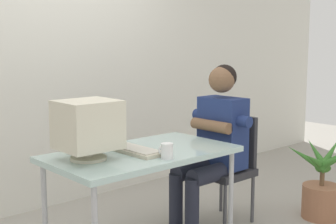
{
  "coord_description": "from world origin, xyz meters",
  "views": [
    {
      "loc": [
        -1.94,
        -2.43,
        1.48
      ],
      "look_at": [
        0.24,
        0.0,
        1.0
      ],
      "focal_mm": 49.1,
      "sensor_mm": 36.0,
      "label": 1
    }
  ],
  "objects_px": {
    "crt_monitor": "(88,126)",
    "office_chair": "(229,163)",
    "desk_mug": "(167,151)",
    "person_seated": "(214,139)",
    "keyboard": "(137,150)",
    "desk": "(142,159)",
    "potted_plant": "(322,187)"
  },
  "relations": [
    {
      "from": "crt_monitor",
      "to": "desk_mug",
      "type": "height_order",
      "value": "crt_monitor"
    },
    {
      "from": "desk",
      "to": "crt_monitor",
      "type": "bearing_deg",
      "value": 174.01
    },
    {
      "from": "desk",
      "to": "office_chair",
      "type": "relative_size",
      "value": 1.46
    },
    {
      "from": "office_chair",
      "to": "desk_mug",
      "type": "xyz_separation_m",
      "value": [
        -0.97,
        -0.3,
        0.3
      ]
    },
    {
      "from": "desk_mug",
      "to": "person_seated",
      "type": "bearing_deg",
      "value": 21.13
    },
    {
      "from": "desk",
      "to": "desk_mug",
      "type": "relative_size",
      "value": 12.8
    },
    {
      "from": "crt_monitor",
      "to": "office_chair",
      "type": "distance_m",
      "value": 1.44
    },
    {
      "from": "keyboard",
      "to": "office_chair",
      "type": "bearing_deg",
      "value": 2.17
    },
    {
      "from": "office_chair",
      "to": "desk_mug",
      "type": "distance_m",
      "value": 1.06
    },
    {
      "from": "office_chair",
      "to": "keyboard",
      "type": "bearing_deg",
      "value": -177.83
    },
    {
      "from": "crt_monitor",
      "to": "keyboard",
      "type": "bearing_deg",
      "value": -8.84
    },
    {
      "from": "office_chair",
      "to": "person_seated",
      "type": "distance_m",
      "value": 0.29
    },
    {
      "from": "desk",
      "to": "person_seated",
      "type": "xyz_separation_m",
      "value": [
        0.76,
        0.03,
        0.03
      ]
    },
    {
      "from": "crt_monitor",
      "to": "keyboard",
      "type": "relative_size",
      "value": 0.9
    },
    {
      "from": "keyboard",
      "to": "office_chair",
      "type": "distance_m",
      "value": 1.05
    },
    {
      "from": "potted_plant",
      "to": "desk_mug",
      "type": "distance_m",
      "value": 1.7
    },
    {
      "from": "crt_monitor",
      "to": "person_seated",
      "type": "xyz_separation_m",
      "value": [
        1.16,
        -0.02,
        -0.25
      ]
    },
    {
      "from": "person_seated",
      "to": "desk_mug",
      "type": "height_order",
      "value": "person_seated"
    },
    {
      "from": "desk",
      "to": "desk_mug",
      "type": "bearing_deg",
      "value": -93.56
    },
    {
      "from": "crt_monitor",
      "to": "potted_plant",
      "type": "xyz_separation_m",
      "value": [
        1.99,
        -0.52,
        -0.71
      ]
    },
    {
      "from": "office_chair",
      "to": "potted_plant",
      "type": "xyz_separation_m",
      "value": [
        0.63,
        -0.51,
        -0.23
      ]
    },
    {
      "from": "crt_monitor",
      "to": "keyboard",
      "type": "height_order",
      "value": "crt_monitor"
    },
    {
      "from": "crt_monitor",
      "to": "keyboard",
      "type": "distance_m",
      "value": 0.4
    },
    {
      "from": "keyboard",
      "to": "person_seated",
      "type": "distance_m",
      "value": 0.82
    },
    {
      "from": "crt_monitor",
      "to": "office_chair",
      "type": "xyz_separation_m",
      "value": [
        1.35,
        -0.02,
        -0.47
      ]
    },
    {
      "from": "desk_mug",
      "to": "keyboard",
      "type": "bearing_deg",
      "value": 98.91
    },
    {
      "from": "keyboard",
      "to": "desk_mug",
      "type": "height_order",
      "value": "desk_mug"
    },
    {
      "from": "office_chair",
      "to": "person_seated",
      "type": "xyz_separation_m",
      "value": [
        -0.19,
        0.0,
        0.23
      ]
    },
    {
      "from": "crt_monitor",
      "to": "office_chair",
      "type": "relative_size",
      "value": 0.43
    },
    {
      "from": "person_seated",
      "to": "desk",
      "type": "bearing_deg",
      "value": -177.97
    },
    {
      "from": "desk",
      "to": "desk_mug",
      "type": "xyz_separation_m",
      "value": [
        -0.02,
        -0.27,
        0.1
      ]
    },
    {
      "from": "desk",
      "to": "person_seated",
      "type": "height_order",
      "value": "person_seated"
    }
  ]
}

